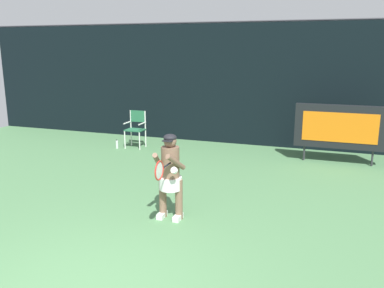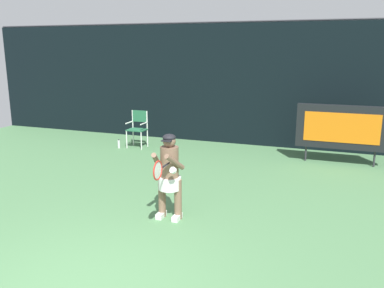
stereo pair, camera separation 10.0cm
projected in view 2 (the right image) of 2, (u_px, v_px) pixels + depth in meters
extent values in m
cube|color=black|center=(245.00, 85.00, 12.13)|extent=(18.00, 0.12, 3.60)
cylinder|color=#38383D|center=(247.00, 21.00, 11.71)|extent=(18.00, 0.05, 0.05)
cube|color=black|center=(342.00, 127.00, 10.18)|extent=(2.20, 0.20, 1.10)
cube|color=orange|center=(342.00, 128.00, 10.09)|extent=(1.80, 0.01, 0.75)
cylinder|color=#2D2D33|center=(306.00, 153.00, 10.63)|extent=(0.05, 0.05, 0.40)
cylinder|color=#2D2D33|center=(374.00, 159.00, 10.08)|extent=(0.05, 0.05, 0.40)
cylinder|color=white|center=(127.00, 140.00, 11.93)|extent=(0.04, 0.04, 0.52)
cylinder|color=white|center=(141.00, 141.00, 11.77)|extent=(0.04, 0.04, 0.52)
cylinder|color=white|center=(133.00, 137.00, 12.30)|extent=(0.04, 0.04, 0.52)
cylinder|color=white|center=(147.00, 138.00, 12.14)|extent=(0.04, 0.04, 0.52)
cube|color=#266542|center=(137.00, 130.00, 11.97)|extent=(0.52, 0.44, 0.03)
cylinder|color=white|center=(133.00, 119.00, 12.17)|extent=(0.04, 0.04, 0.56)
cylinder|color=white|center=(147.00, 120.00, 12.01)|extent=(0.04, 0.04, 0.56)
cube|color=#266542|center=(140.00, 116.00, 12.07)|extent=(0.48, 0.02, 0.34)
cylinder|color=white|center=(129.00, 122.00, 12.00)|extent=(0.04, 0.44, 0.04)
cylinder|color=white|center=(144.00, 123.00, 11.84)|extent=(0.04, 0.44, 0.04)
cylinder|color=silver|center=(119.00, 144.00, 11.97)|extent=(0.07, 0.07, 0.24)
cylinder|color=black|center=(119.00, 140.00, 11.94)|extent=(0.03, 0.03, 0.03)
cube|color=white|center=(161.00, 215.00, 7.10)|extent=(0.11, 0.26, 0.09)
cube|color=white|center=(177.00, 217.00, 7.00)|extent=(0.11, 0.26, 0.09)
cylinder|color=brown|center=(162.00, 197.00, 7.07)|extent=(0.13, 0.13, 0.71)
cylinder|color=brown|center=(178.00, 199.00, 6.97)|extent=(0.13, 0.13, 0.71)
cylinder|color=white|center=(170.00, 183.00, 6.96)|extent=(0.39, 0.39, 0.22)
cylinder|color=brown|center=(170.00, 163.00, 6.88)|extent=(0.31, 0.31, 0.56)
sphere|color=brown|center=(169.00, 141.00, 6.79)|extent=(0.22, 0.22, 0.22)
ellipsoid|color=black|center=(169.00, 138.00, 6.77)|extent=(0.22, 0.22, 0.12)
cube|color=black|center=(167.00, 141.00, 6.69)|extent=(0.17, 0.12, 0.02)
cylinder|color=brown|center=(156.00, 160.00, 6.76)|extent=(0.20, 0.48, 0.36)
cylinder|color=brown|center=(175.00, 162.00, 6.65)|extent=(0.20, 0.48, 0.36)
cylinder|color=white|center=(173.00, 170.00, 6.56)|extent=(0.13, 0.13, 0.12)
cylinder|color=black|center=(166.00, 165.00, 6.51)|extent=(0.03, 0.28, 0.03)
torus|color=red|center=(158.00, 170.00, 6.23)|extent=(0.02, 0.31, 0.31)
ellipsoid|color=silver|center=(158.00, 170.00, 6.23)|extent=(0.01, 0.26, 0.26)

